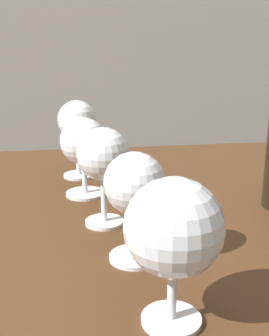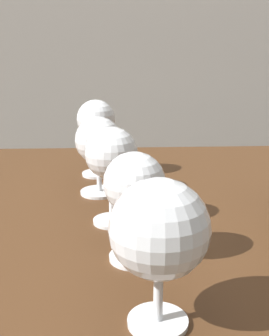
{
  "view_description": "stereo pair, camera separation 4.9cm",
  "coord_description": "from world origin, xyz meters",
  "px_view_note": "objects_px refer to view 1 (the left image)",
  "views": [
    {
      "loc": [
        -0.12,
        -0.63,
        0.97
      ],
      "look_at": [
        -0.04,
        -0.17,
        0.83
      ],
      "focal_mm": 45.7,
      "sensor_mm": 36.0,
      "label": 1
    },
    {
      "loc": [
        -0.07,
        -0.64,
        0.97
      ],
      "look_at": [
        -0.04,
        -0.17,
        0.83
      ],
      "focal_mm": 45.7,
      "sensor_mm": 36.0,
      "label": 2
    }
  ],
  "objects_px": {
    "wine_glass_pinot": "(134,186)",
    "wine_glass_white": "(103,157)",
    "wine_glass_amber": "(174,229)",
    "wine_glass_rose": "(77,122)",
    "wine_glass_port": "(84,144)"
  },
  "relations": [
    {
      "from": "wine_glass_pinot",
      "to": "wine_glass_white",
      "type": "xyz_separation_m",
      "value": [
        -0.03,
        0.11,
        0.01
      ]
    },
    {
      "from": "wine_glass_white",
      "to": "wine_glass_amber",
      "type": "bearing_deg",
      "value": -79.64
    },
    {
      "from": "wine_glass_rose",
      "to": "wine_glass_port",
      "type": "bearing_deg",
      "value": -85.86
    },
    {
      "from": "wine_glass_port",
      "to": "wine_glass_rose",
      "type": "height_order",
      "value": "wine_glass_rose"
    },
    {
      "from": "wine_glass_white",
      "to": "wine_glass_rose",
      "type": "height_order",
      "value": "wine_glass_rose"
    },
    {
      "from": "wine_glass_port",
      "to": "wine_glass_rose",
      "type": "distance_m",
      "value": 0.11
    },
    {
      "from": "wine_glass_rose",
      "to": "wine_glass_amber",
      "type": "bearing_deg",
      "value": -81.1
    },
    {
      "from": "wine_glass_rose",
      "to": "wine_glass_pinot",
      "type": "bearing_deg",
      "value": -80.49
    },
    {
      "from": "wine_glass_amber",
      "to": "wine_glass_port",
      "type": "height_order",
      "value": "wine_glass_amber"
    },
    {
      "from": "wine_glass_amber",
      "to": "wine_glass_rose",
      "type": "relative_size",
      "value": 0.95
    },
    {
      "from": "wine_glass_pinot",
      "to": "wine_glass_amber",
      "type": "bearing_deg",
      "value": -82.8
    },
    {
      "from": "wine_glass_pinot",
      "to": "wine_glass_white",
      "type": "height_order",
      "value": "wine_glass_white"
    },
    {
      "from": "wine_glass_pinot",
      "to": "wine_glass_port",
      "type": "xyz_separation_m",
      "value": [
        -0.05,
        0.24,
        -0.0
      ]
    },
    {
      "from": "wine_glass_pinot",
      "to": "wine_glass_port",
      "type": "height_order",
      "value": "same"
    },
    {
      "from": "wine_glass_pinot",
      "to": "wine_glass_rose",
      "type": "xyz_separation_m",
      "value": [
        -0.06,
        0.35,
        0.01
      ]
    }
  ]
}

